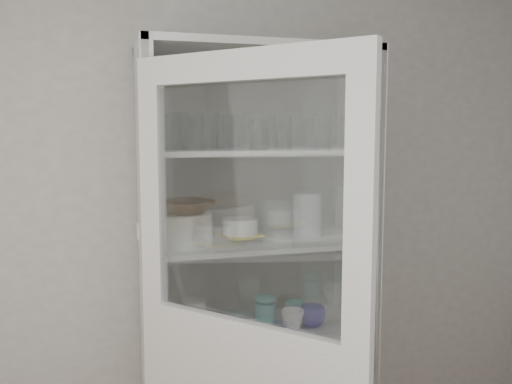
{
  "coord_description": "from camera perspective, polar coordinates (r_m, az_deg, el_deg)",
  "views": [
    {
      "loc": [
        -0.45,
        -1.0,
        1.74
      ],
      "look_at": [
        0.2,
        1.27,
        1.47
      ],
      "focal_mm": 38.0,
      "sensor_mm": 36.0,
      "label": 1
    }
  ],
  "objects": [
    {
      "name": "terracotta_bowl",
      "position": [
        2.27,
        -7.39,
        -1.53
      ],
      "size": [
        0.29,
        0.29,
        0.05
      ],
      "primitive_type": "imported",
      "rotation": [
        0.0,
        0.0,
        0.43
      ],
      "color": "brown",
      "rests_on": "cream_bowl"
    },
    {
      "name": "wall_back",
      "position": [
        2.58,
        -5.68,
        -3.38
      ],
      "size": [
        3.6,
        0.02,
        2.6
      ],
      "primitive_type": "cube",
      "color": "#A7A6A2",
      "rests_on": "ground"
    },
    {
      "name": "plate_stack_back",
      "position": [
        2.46,
        -10.13,
        -4.0
      ],
      "size": [
        0.2,
        0.2,
        0.07
      ],
      "primitive_type": "cylinder",
      "color": "white",
      "rests_on": "shelf_plates"
    },
    {
      "name": "mug_blue",
      "position": [
        2.52,
        5.94,
        -12.87
      ],
      "size": [
        0.15,
        0.15,
        0.09
      ],
      "primitive_type": "imported",
      "rotation": [
        0.0,
        0.0,
        -0.43
      ],
      "color": "navy",
      "rests_on": "shelf_mugs"
    },
    {
      "name": "tumbler_4",
      "position": [
        2.25,
        0.33,
        6.39
      ],
      "size": [
        0.09,
        0.09,
        0.15
      ],
      "primitive_type": "cylinder",
      "rotation": [
        0.0,
        0.0,
        0.14
      ],
      "color": "silver",
      "rests_on": "shelf_glass"
    },
    {
      "name": "goblet_3",
      "position": [
        2.54,
        6.11,
        6.54
      ],
      "size": [
        0.07,
        0.07,
        0.17
      ],
      "primitive_type": null,
      "color": "silver",
      "rests_on": "shelf_glass"
    },
    {
      "name": "tumbler_3",
      "position": [
        2.25,
        2.89,
        6.18
      ],
      "size": [
        0.09,
        0.09,
        0.14
      ],
      "primitive_type": "cylinder",
      "rotation": [
        0.0,
        0.0,
        -0.32
      ],
      "color": "silver",
      "rests_on": "shelf_glass"
    },
    {
      "name": "grey_bowl_stack",
      "position": [
        2.48,
        5.38,
        -2.35
      ],
      "size": [
        0.13,
        0.13,
        0.2
      ],
      "primitive_type": "cylinder",
      "color": "silver",
      "rests_on": "shelf_plates"
    },
    {
      "name": "mug_teal",
      "position": [
        2.59,
        4.13,
        -12.33
      ],
      "size": [
        0.1,
        0.1,
        0.09
      ],
      "primitive_type": "imported",
      "rotation": [
        0.0,
        0.0,
        0.04
      ],
      "color": "teal",
      "rests_on": "shelf_mugs"
    },
    {
      "name": "yellow_trivet",
      "position": [
        2.38,
        -1.69,
        -4.55
      ],
      "size": [
        0.2,
        0.2,
        0.01
      ],
      "primitive_type": "cube",
      "rotation": [
        0.0,
        0.0,
        0.36
      ],
      "color": "yellow",
      "rests_on": "glass_platter"
    },
    {
      "name": "pantry_cabinet",
      "position": [
        2.55,
        -0.4,
        -11.77
      ],
      "size": [
        1.0,
        0.45,
        2.1
      ],
      "color": "#B9B8B3",
      "rests_on": "floor"
    },
    {
      "name": "cream_bowl",
      "position": [
        2.28,
        -7.37,
        -3.05
      ],
      "size": [
        0.25,
        0.25,
        0.07
      ],
      "primitive_type": "cylinder",
      "rotation": [
        0.0,
        0.0,
        0.15
      ],
      "color": "white",
      "rests_on": "plate_stack_front"
    },
    {
      "name": "teal_jar",
      "position": [
        2.53,
        0.98,
        -12.4
      ],
      "size": [
        0.1,
        0.1,
        0.12
      ],
      "color": "teal",
      "rests_on": "shelf_mugs"
    },
    {
      "name": "goblet_2",
      "position": [
        2.5,
        2.21,
        6.52
      ],
      "size": [
        0.07,
        0.07,
        0.16
      ],
      "primitive_type": null,
      "color": "silver",
      "rests_on": "shelf_glass"
    },
    {
      "name": "mug_white",
      "position": [
        2.45,
        3.87,
        -13.33
      ],
      "size": [
        0.12,
        0.12,
        0.1
      ],
      "primitive_type": "imported",
      "rotation": [
        0.0,
        0.0,
        -0.22
      ],
      "color": "white",
      "rests_on": "shelf_mugs"
    },
    {
      "name": "tumbler_1",
      "position": [
        2.17,
        -3.32,
        6.27
      ],
      "size": [
        0.09,
        0.09,
        0.14
      ],
      "primitive_type": "cylinder",
      "rotation": [
        0.0,
        0.0,
        -0.4
      ],
      "color": "silver",
      "rests_on": "shelf_glass"
    },
    {
      "name": "plate_stack_front",
      "position": [
        2.29,
        -7.35,
        -4.74
      ],
      "size": [
        0.22,
        0.22,
        0.07
      ],
      "primitive_type": "cylinder",
      "color": "white",
      "rests_on": "shelf_plates"
    },
    {
      "name": "white_ramekin",
      "position": [
        2.38,
        -1.7,
        -3.61
      ],
      "size": [
        0.19,
        0.19,
        0.07
      ],
      "primitive_type": "cylinder",
      "rotation": [
        0.0,
        0.0,
        0.23
      ],
      "color": "white",
      "rests_on": "yellow_trivet"
    },
    {
      "name": "white_canister",
      "position": [
        2.49,
        -6.56,
        -12.66
      ],
      "size": [
        0.13,
        0.13,
        0.13
      ],
      "primitive_type": "cylinder",
      "rotation": [
        0.0,
        0.0,
        0.27
      ],
      "color": "white",
      "rests_on": "shelf_mugs"
    },
    {
      "name": "measuring_cups",
      "position": [
        2.45,
        -1.74,
        -14.07
      ],
      "size": [
        0.1,
        0.1,
        0.04
      ],
      "primitive_type": "cylinder",
      "color": "#BEBEBE",
      "rests_on": "shelf_mugs"
    },
    {
      "name": "tumbler_8",
      "position": [
        2.3,
        -8.02,
        6.4
      ],
      "size": [
        0.09,
        0.09,
        0.16
      ],
      "primitive_type": "cylinder",
      "rotation": [
        0.0,
        0.0,
        0.22
      ],
      "color": "silver",
      "rests_on": "shelf_glass"
    },
    {
      "name": "tumbler_9",
      "position": [
        2.36,
        0.15,
        6.19
      ],
      "size": [
        0.07,
        0.07,
        0.13
      ],
      "primitive_type": "cylinder",
      "rotation": [
        0.0,
        0.0,
        0.09
      ],
      "color": "silver",
      "rests_on": "shelf_glass"
    },
    {
      "name": "tumbler_7",
      "position": [
        2.28,
        -8.41,
        6.33
      ],
      "size": [
        0.1,
        0.1,
        0.15
      ],
      "primitive_type": "cylinder",
      "rotation": [
        0.0,
        0.0,
        0.4
      ],
      "color": "silver",
      "rests_on": "shelf_glass"
    },
    {
      "name": "goblet_1",
      "position": [
        2.44,
        -2.97,
        6.53
      ],
      "size": [
        0.07,
        0.07,
        0.16
      ],
      "primitive_type": null,
      "color": "silver",
      "rests_on": "shelf_glass"
    },
    {
      "name": "tumbler_0",
      "position": [
        2.17,
        -9.66,
        6.03
      ],
      "size": [
        0.08,
        0.08,
        0.13
      ],
      "primitive_type": "cylinder",
      "rotation": [
        0.0,
        0.0,
        -0.33
      ],
      "color": "silver",
      "rests_on": "shelf_glass"
    },
    {
      "name": "tumbler_5",
      "position": [
        2.3,
        6.98,
        6.19
      ],
      "size": [
        0.09,
        0.09,
        0.14
      ],
      "primitive_type": "cylinder",
      "rotation": [
        0.0,
        0.0,
        0.27
      ],
      "color": "silver",
      "rests_on": "shelf_glass"
    },
    {
      "name": "glass_platter",
      "position": [
        2.39,
        -1.69,
        -4.89
      ],
      "size": [
        0.33,
        0.33,
        0.02
      ],
      "primitive_type": "cylinder",
      "rotation": [
        0.0,
        0.0,
        0.07
      ],
      "color": "silver",
      "rests_on": "shelf_plates"
    },
    {
      "name": "tumbler_6",
      "position": [
        2.39,
        9.73,
        6.29
      ],
      "size": [
        0.09,
        0.09,
        0.15
      ],
      "primitive_type": "cylinder",
      "rotation": [
        0.0,
        0.0,
        0.31
      ],
      "color": "silver",
      "rests_on": "shelf_glass"
    },
    {
      "name": "tumbler_2",
      "position": [
        2.2,
        -4.85,
        6.37
      ],
      "size": [
        0.09,
        0.09,
        0.15
      ],
      "primitive_type": "cylinder",
      "rotation": [
        0.0,
        0.0,
        -0.3
      ],
      "color": "silver",
      "rests_on": "shelf_glass"
    },
    {
      "name": "goblet_0",
      "position": [
        2.39,
        -8.88,
        6.55
      ],
      "size": [
        0.08,
        0.08,
        0.17
      ],
      "primitive_type": null,
      "color": "silver",
      "rests_on": "shelf_glass"
    }
  ]
}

